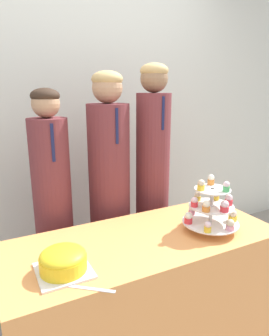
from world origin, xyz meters
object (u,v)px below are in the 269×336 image
object	(u,v)px
round_cake	(63,260)
student_0	(54,212)
cupcake_stand	(212,208)
student_1	(110,195)
cake_knife	(69,286)
student_2	(152,182)

from	to	relation	value
round_cake	student_0	bearing A→B (deg)	81.29
cupcake_stand	student_0	world-z (taller)	student_0
cupcake_stand	student_1	bearing A→B (deg)	119.08
cake_knife	student_2	distance (m)	1.14
cake_knife	student_2	bearing A→B (deg)	80.20
round_cake	student_1	bearing A→B (deg)	53.18
student_1	student_2	size ratio (longest dim) A/B	0.96
cupcake_stand	student_2	size ratio (longest dim) A/B	0.19
student_0	student_2	xyz separation A→B (m)	(0.73, 0.00, 0.10)
cake_knife	student_2	size ratio (longest dim) A/B	0.14
cake_knife	student_0	distance (m)	0.77
round_cake	cake_knife	distance (m)	0.12
cupcake_stand	student_0	xyz separation A→B (m)	(-0.74, 0.64, -0.12)
cake_knife	cupcake_stand	distance (m)	0.87
cake_knife	student_0	xyz separation A→B (m)	(0.11, 0.77, 0.01)
cupcake_stand	student_0	distance (m)	0.99
student_0	cake_knife	bearing A→B (deg)	-98.08
student_0	student_2	size ratio (longest dim) A/B	0.90
round_cake	student_0	size ratio (longest dim) A/B	0.15
round_cake	cake_knife	world-z (taller)	round_cake
round_cake	student_0	distance (m)	0.67
cupcake_stand	student_1	xyz separation A→B (m)	(-0.35, 0.64, -0.07)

